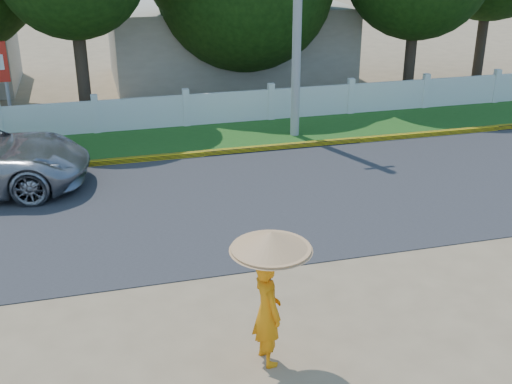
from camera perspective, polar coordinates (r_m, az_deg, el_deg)
ground at (r=12.21m, az=2.45°, el=-9.19°), size 120.00×120.00×0.00m
road at (r=16.06m, az=-2.30°, el=-0.88°), size 60.00×7.00×0.02m
grass_verge at (r=20.88m, az=-5.51°, el=4.76°), size 60.00×3.50×0.03m
curb at (r=19.27m, az=-4.65°, el=3.43°), size 40.00×0.18×0.16m
fence at (r=22.10m, az=-6.21°, el=7.20°), size 40.00×0.10×1.10m
building_near at (r=28.94m, az=-2.50°, el=13.18°), size 10.00×6.00×3.20m
utility_pole at (r=20.34m, az=3.70°, el=15.33°), size 0.28×0.28×7.63m
monk_with_parasol at (r=9.80m, az=1.16°, el=-7.74°), size 1.26×1.26×2.29m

